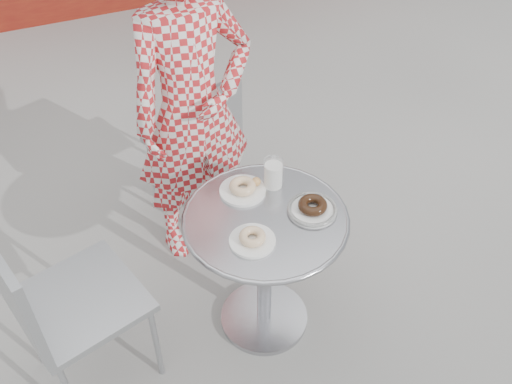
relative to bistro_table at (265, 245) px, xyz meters
name	(u,v)px	position (x,y,z in m)	size (l,w,h in m)	color
ground	(268,313)	(0.03, 0.02, -0.52)	(60.00, 60.00, 0.00)	#A29F9A
bistro_table	(265,245)	(0.00, 0.00, 0.00)	(0.68, 0.68, 0.68)	#B1B2B6
chair_far	(195,166)	(-0.01, 0.92, -0.26)	(0.50, 0.50, 0.83)	#9FA2A6
chair_left	(87,331)	(-0.78, 0.05, -0.23)	(0.55, 0.55, 0.94)	#9FA2A6
seated_person	(193,110)	(-0.08, 0.64, 0.30)	(0.60, 0.39, 1.64)	#B41B1F
plate_far	(243,188)	(-0.02, 0.18, 0.19)	(0.19, 0.19, 0.05)	white
plate_near	(252,239)	(-0.10, -0.10, 0.18)	(0.18, 0.18, 0.05)	white
plate_checker	(312,208)	(0.19, -0.04, 0.18)	(0.20, 0.20, 0.05)	white
milk_cup	(273,174)	(0.11, 0.16, 0.23)	(0.08, 0.08, 0.13)	white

